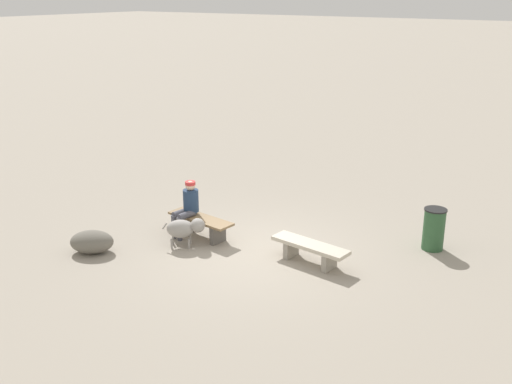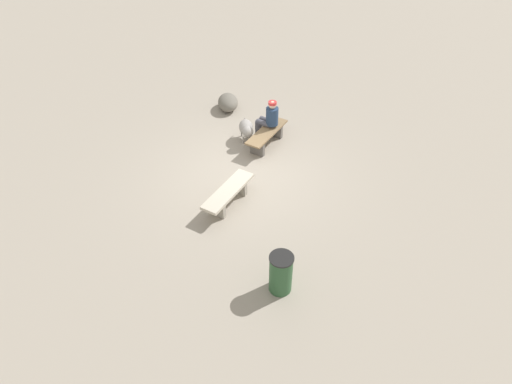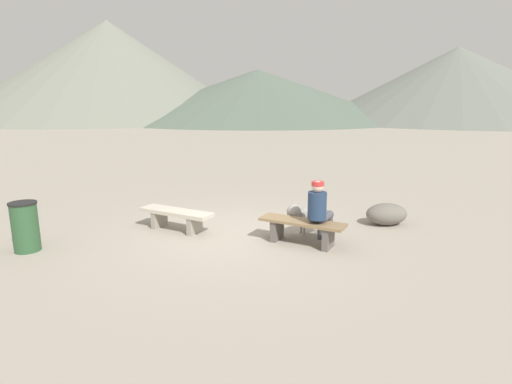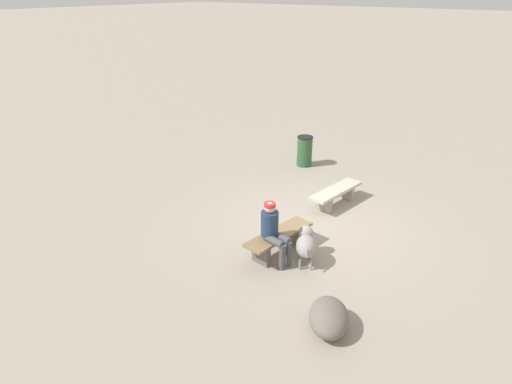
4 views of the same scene
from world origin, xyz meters
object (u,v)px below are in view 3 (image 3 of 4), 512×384
(bench_left, at_px, (176,216))
(boulder, at_px, (386,214))
(seated_person, at_px, (319,208))
(bench_right, at_px, (302,228))
(trash_bin, at_px, (25,227))
(dog, at_px, (308,214))

(bench_left, height_order, boulder, boulder)
(bench_left, relative_size, seated_person, 1.36)
(bench_right, height_order, boulder, boulder)
(seated_person, relative_size, boulder, 1.37)
(bench_left, bearing_deg, trash_bin, -125.31)
(seated_person, distance_m, trash_bin, 5.34)
(seated_person, bearing_deg, bench_left, -166.93)
(bench_right, xyz_separation_m, boulder, (1.38, 1.92, -0.08))
(bench_left, bearing_deg, bench_right, 9.60)
(bench_left, relative_size, dog, 2.07)
(seated_person, height_order, boulder, seated_person)
(bench_left, distance_m, boulder, 4.56)
(bench_right, xyz_separation_m, trash_bin, (-4.53, -2.20, 0.13))
(dog, height_order, trash_bin, trash_bin)
(boulder, bearing_deg, trash_bin, -145.10)
(bench_right, height_order, dog, dog)
(bench_left, bearing_deg, boulder, 33.43)
(bench_left, height_order, trash_bin, trash_bin)
(trash_bin, bearing_deg, boulder, 34.90)
(bench_right, bearing_deg, trash_bin, -147.52)
(bench_right, height_order, seated_person, seated_person)
(bench_left, xyz_separation_m, dog, (2.63, 0.75, 0.11))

